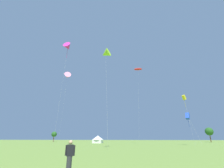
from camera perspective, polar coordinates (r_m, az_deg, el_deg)
kite_blue_box at (r=51.93m, az=25.97°, el=-10.53°), size 3.20×2.16×9.11m
kite_magenta_delta at (r=54.50m, az=-15.92°, el=12.95°), size 2.49×2.93×31.81m
kite_pink_delta at (r=72.24m, az=-16.07°, el=2.81°), size 4.21×4.32×29.89m
kite_lime_delta at (r=35.40m, az=-2.35°, el=11.02°), size 2.63×2.62×20.92m
kite_yellow_box at (r=49.86m, az=24.89°, el=-4.55°), size 1.34×1.85×13.83m
kite_red_parafoil at (r=62.88m, az=9.54°, el=5.36°), size 3.19×1.54×28.36m
person_spectator at (r=9.69m, az=-15.30°, el=-24.48°), size 0.57×0.34×1.73m
festival_tent_right at (r=66.22m, az=-5.24°, el=-19.43°), size 4.50×4.50×2.92m
tree_distant_left at (r=97.31m, az=32.04°, el=-14.55°), size 3.95×3.95×7.19m
tree_distant_right at (r=97.15m, az=-20.45°, el=-16.90°), size 2.91×2.91×5.51m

